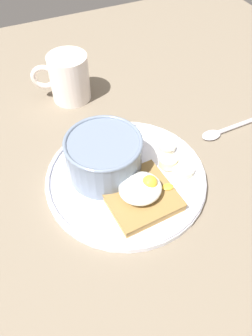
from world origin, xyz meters
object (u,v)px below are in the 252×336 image
Objects in this scene: poached_egg at (143,187)px; banana_slice_back at (168,162)px; toast_slice at (141,195)px; spoon at (223,131)px; banana_slice_left at (167,147)px; banana_slice_front at (183,169)px; oatmeal_bowl at (104,156)px; coffee_mug at (68,77)px.

poached_egg is 2.10× the size of banana_slice_back.
banana_slice_back is (6.61, 4.13, -2.00)cm from poached_egg.
toast_slice reaches higher than spoon.
banana_slice_back is (-1.53, -3.19, 0.18)cm from banana_slice_left.
banana_slice_left is at bearing 64.32° from banana_slice_back.
spoon is (11.95, 5.63, -1.17)cm from banana_slice_front.
oatmeal_bowl is at bearing 112.33° from poached_egg.
poached_egg reaches higher than banana_slice_left.
spoon is (11.96, 0.40, -1.21)cm from banana_slice_left.
coffee_mug is (-9.62, 26.94, 3.07)cm from banana_slice_front.
toast_slice is 2.50× the size of banana_slice_front.
toast_slice reaches higher than banana_slice_front.
spoon is at bearing -44.65° from coffee_mug.
banana_slice_front is 1.09× the size of banana_slice_back.
poached_egg is 21.80cm from spoon.
banana_slice_back is 0.35× the size of coffee_mug.
toast_slice is 1.95cm from poached_egg.
banana_slice_back reaches higher than spoon.
toast_slice is (2.82, -7.22, -2.64)cm from oatmeal_bowl.
poached_egg is (2.98, -7.25, -0.69)cm from oatmeal_bowl.
banana_slice_back is at bearing 31.20° from toast_slice.
oatmeal_bowl is 7.86cm from poached_egg.
oatmeal_bowl is 1.08× the size of coffee_mug.
banana_slice_front is (8.31, 2.05, -0.27)cm from toast_slice.
spoon is at bearing 20.77° from toast_slice.
spoon is at bearing 14.88° from banana_slice_back.
poached_egg is at bearing -10.77° from toast_slice.
poached_egg reaches higher than banana_slice_front.
poached_egg is at bearing -159.02° from spoon.
toast_slice is at bearing -138.72° from banana_slice_left.
poached_egg is at bearing -67.67° from oatmeal_bowl.
toast_slice is 21.71cm from spoon.
poached_egg is at bearing -165.72° from banana_slice_front.
oatmeal_bowl is 10.44cm from banana_slice_back.
banana_slice_front is at bearing -89.85° from banana_slice_left.
coffee_mug is at bearing 107.98° from banana_slice_back.
coffee_mug is at bearing 109.66° from banana_slice_front.
banana_slice_left is at bearing 90.15° from banana_slice_front.
banana_slice_front is 0.39× the size of coffee_mug.
banana_slice_back is (9.59, -3.12, -2.69)cm from oatmeal_bowl.
oatmeal_bowl reaches higher than toast_slice.
oatmeal_bowl is at bearing -178.85° from spoon.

